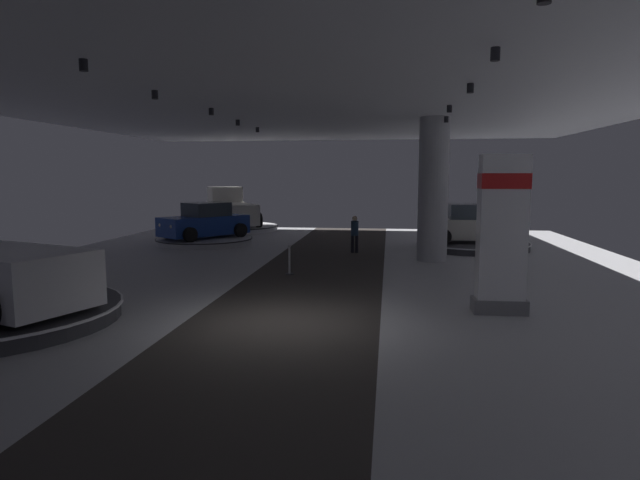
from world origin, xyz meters
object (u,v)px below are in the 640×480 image
(display_car_far_right, at_px, (472,225))
(pickup_truck_deep_left, at_px, (230,210))
(column_right, at_px, (433,190))
(visitor_walking_near, at_px, (355,232))
(display_car_far_left, at_px, (205,222))
(display_platform_deep_left, at_px, (232,227))
(display_platform_far_right, at_px, (472,245))
(brand_sign_pylon, at_px, (502,232))
(display_platform_far_left, at_px, (205,240))

(display_car_far_right, bearing_deg, pickup_truck_deep_left, 152.01)
(column_right, relative_size, visitor_walking_near, 3.46)
(display_car_far_left, height_order, pickup_truck_deep_left, pickup_truck_deep_left)
(display_platform_deep_left, distance_m, visitor_walking_near, 11.95)
(display_platform_deep_left, bearing_deg, visitor_walking_near, -47.42)
(display_car_far_left, bearing_deg, pickup_truck_deep_left, 96.73)
(display_car_far_right, xyz_separation_m, display_car_far_left, (-12.59, 0.19, -0.02))
(pickup_truck_deep_left, relative_size, visitor_walking_near, 3.55)
(display_platform_far_right, xyz_separation_m, display_car_far_left, (-12.62, 0.19, 0.88))
(column_right, height_order, display_platform_deep_left, column_right)
(brand_sign_pylon, bearing_deg, pickup_truck_deep_left, 123.36)
(display_car_far_right, distance_m, visitor_walking_near, 5.53)
(column_right, height_order, display_platform_far_left, column_right)
(display_car_far_left, relative_size, pickup_truck_deep_left, 0.79)
(display_car_far_left, bearing_deg, brand_sign_pylon, -45.72)
(column_right, relative_size, display_car_far_left, 1.24)
(column_right, distance_m, pickup_truck_deep_left, 15.75)
(column_right, bearing_deg, pickup_truck_deep_left, 136.37)
(display_car_far_left, bearing_deg, display_platform_deep_left, 95.65)
(display_platform_far_right, height_order, pickup_truck_deep_left, pickup_truck_deep_left)
(display_car_far_right, height_order, display_car_far_left, display_car_far_right)
(display_platform_far_left, relative_size, display_platform_deep_left, 0.82)
(display_platform_deep_left, bearing_deg, display_platform_far_right, -27.27)
(display_platform_far_right, bearing_deg, display_platform_far_left, 179.24)
(display_platform_far_left, distance_m, pickup_truck_deep_left, 7.08)
(brand_sign_pylon, relative_size, display_platform_far_right, 0.75)
(column_right, height_order, display_platform_far_right, column_right)
(display_platform_far_left, xyz_separation_m, display_car_far_left, (0.02, 0.02, 0.90))
(display_car_far_left, relative_size, display_platform_deep_left, 0.78)
(pickup_truck_deep_left, bearing_deg, display_car_far_right, -27.99)
(brand_sign_pylon, relative_size, display_car_far_left, 0.85)
(display_car_far_right, xyz_separation_m, display_platform_far_left, (-12.61, 0.17, -0.92))
(brand_sign_pylon, bearing_deg, display_platform_deep_left, 123.41)
(column_right, relative_size, display_platform_deep_left, 0.97)
(display_car_far_left, height_order, visitor_walking_near, display_car_far_left)
(brand_sign_pylon, xyz_separation_m, visitor_walking_near, (-4.11, 9.68, -1.06))
(pickup_truck_deep_left, bearing_deg, brand_sign_pylon, -56.64)
(brand_sign_pylon, height_order, display_platform_far_left, brand_sign_pylon)
(brand_sign_pylon, relative_size, display_platform_far_left, 0.82)
(display_car_far_right, distance_m, display_platform_far_left, 12.64)
(brand_sign_pylon, relative_size, pickup_truck_deep_left, 0.67)
(visitor_walking_near, bearing_deg, brand_sign_pylon, -67.00)
(display_car_far_right, height_order, visitor_walking_near, display_car_far_right)
(column_right, xyz_separation_m, display_platform_far_left, (-10.55, 3.86, -2.58))
(display_platform_far_right, bearing_deg, display_platform_deep_left, 152.73)
(display_platform_far_left, height_order, display_car_far_left, display_car_far_left)
(display_platform_far_right, height_order, visitor_walking_near, visitor_walking_near)
(brand_sign_pylon, bearing_deg, column_right, 97.12)
(brand_sign_pylon, height_order, display_car_far_right, brand_sign_pylon)
(column_right, bearing_deg, display_platform_deep_left, 136.71)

